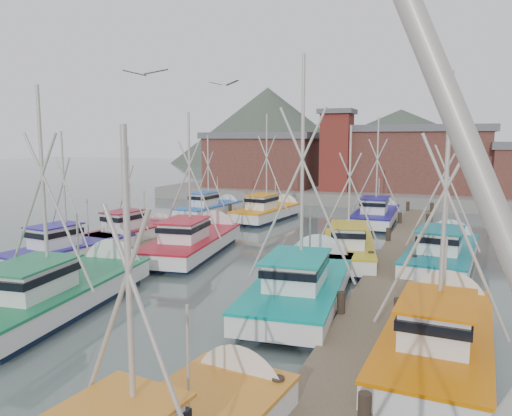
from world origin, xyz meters
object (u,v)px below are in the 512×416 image
at_px(lookout_tower, 337,150).
at_px(boat_8, 196,241).
at_px(boat_4, 63,291).
at_px(boat_12, 270,211).

relative_size(lookout_tower, boat_8, 0.82).
xyz_separation_m(boat_4, boat_8, (0.27, 10.52, -0.00)).
relative_size(lookout_tower, boat_12, 0.91).
height_order(lookout_tower, boat_12, lookout_tower).
height_order(boat_8, boat_12, boat_12).
distance_m(lookout_tower, boat_12, 14.73).
xyz_separation_m(boat_4, boat_12, (0.18, 23.66, 0.00)).
bearing_deg(boat_8, boat_4, -99.24).
bearing_deg(boat_4, lookout_tower, 79.20).
bearing_deg(boat_12, lookout_tower, 86.41).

